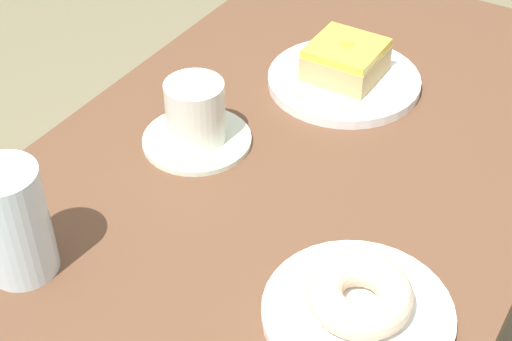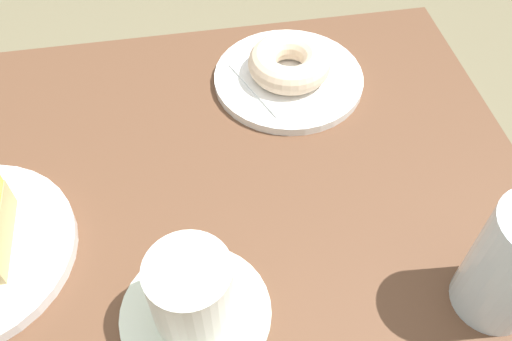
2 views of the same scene
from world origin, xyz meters
name	(u,v)px [view 2 (image 2 of 2)]	position (x,y,z in m)	size (l,w,h in m)	color
table	(121,271)	(0.00, 0.00, 0.60)	(0.99, 0.63, 0.72)	brown
plate_sugar_ring	(288,79)	(0.25, 0.18, 0.72)	(0.20, 0.20, 0.01)	white
napkin_sugar_ring	(289,74)	(0.25, 0.18, 0.73)	(0.12, 0.12, 0.00)	white
donut_sugar_ring	(289,63)	(0.25, 0.18, 0.75)	(0.11, 0.11, 0.04)	beige
coffee_cup	(192,296)	(0.09, -0.13, 0.76)	(0.14, 0.14, 0.09)	silver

